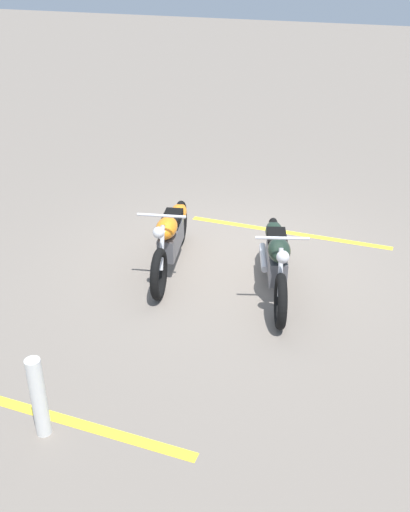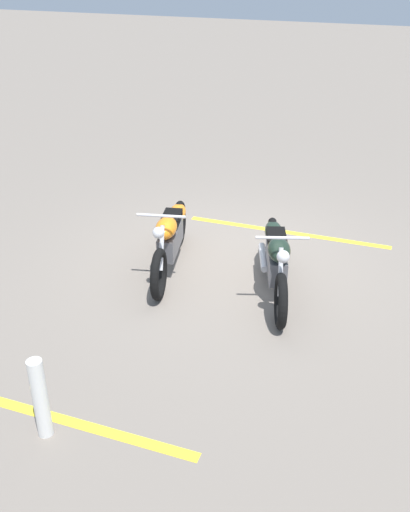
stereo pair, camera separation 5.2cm
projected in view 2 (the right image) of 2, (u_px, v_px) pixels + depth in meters
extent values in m
plane|color=slate|center=(234.00, 260.00, 8.41)|extent=(60.00, 60.00, 0.00)
torus|color=black|center=(159.00, 274.00, 7.36)|extent=(0.68, 0.26, 0.67)
torus|color=black|center=(179.00, 223.00, 8.72)|extent=(0.68, 0.26, 0.67)
cube|color=#59595E|center=(170.00, 239.00, 8.04)|extent=(0.87, 0.41, 0.32)
ellipsoid|color=orange|center=(166.00, 228.00, 7.67)|extent=(0.57, 0.39, 0.24)
ellipsoid|color=orange|center=(177.00, 214.00, 8.48)|extent=(0.60, 0.36, 0.22)
cube|color=black|center=(172.00, 217.00, 8.03)|extent=(0.48, 0.34, 0.09)
cylinder|color=silver|center=(162.00, 248.00, 7.44)|extent=(0.27, 0.12, 0.56)
cylinder|color=silver|center=(161.00, 216.00, 7.28)|extent=(0.18, 0.61, 0.04)
sphere|color=silver|center=(158.00, 233.00, 7.17)|extent=(0.15, 0.15, 0.15)
cylinder|color=silver|center=(166.00, 237.00, 8.48)|extent=(0.70, 0.25, 0.09)
torus|color=black|center=(281.00, 301.00, 6.80)|extent=(0.67, 0.32, 0.67)
torus|color=black|center=(272.00, 241.00, 8.18)|extent=(0.67, 0.32, 0.67)
cube|color=#59595E|center=(276.00, 261.00, 7.50)|extent=(0.87, 0.48, 0.32)
ellipsoid|color=black|center=(279.00, 250.00, 7.12)|extent=(0.58, 0.43, 0.24)
ellipsoid|color=black|center=(274.00, 232.00, 7.93)|extent=(0.61, 0.41, 0.22)
cube|color=black|center=(277.00, 237.00, 7.48)|extent=(0.49, 0.37, 0.09)
cylinder|color=silver|center=(281.00, 272.00, 6.88)|extent=(0.27, 0.14, 0.56)
cylinder|color=silver|center=(282.00, 238.00, 6.73)|extent=(0.24, 0.60, 0.04)
sphere|color=silver|center=(283.00, 257.00, 6.62)|extent=(0.15, 0.15, 0.15)
cylinder|color=silver|center=(263.00, 257.00, 7.93)|extent=(0.69, 0.31, 0.09)
cylinder|color=white|center=(40.00, 399.00, 5.21)|extent=(0.14, 0.14, 0.84)
cube|color=yellow|center=(287.00, 232.00, 9.21)|extent=(0.17, 3.20, 0.01)
cube|color=yellow|center=(44.00, 414.00, 5.63)|extent=(0.17, 3.20, 0.01)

